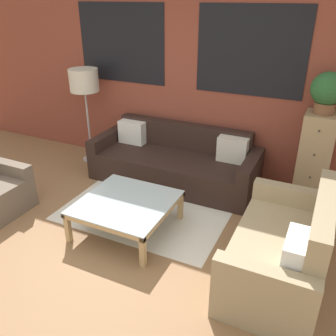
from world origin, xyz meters
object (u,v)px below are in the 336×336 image
(settee_vintage, at_px, (283,251))
(coffee_table, at_px, (126,205))
(drawer_cabinet, at_px, (314,160))
(floor_lamp, at_px, (84,83))
(potted_plant, at_px, (327,91))
(couch_dark, at_px, (175,163))

(settee_vintage, xyz_separation_m, coffee_table, (-1.71, 0.04, 0.02))
(settee_vintage, distance_m, coffee_table, 1.71)
(coffee_table, bearing_deg, drawer_cabinet, 40.67)
(coffee_table, height_order, floor_lamp, floor_lamp)
(floor_lamp, height_order, potted_plant, potted_plant)
(couch_dark, xyz_separation_m, coffee_table, (0.01, -1.33, 0.05))
(couch_dark, relative_size, settee_vintage, 1.55)
(potted_plant, bearing_deg, floor_lamp, -177.95)
(couch_dark, xyz_separation_m, potted_plant, (1.80, 0.21, 1.18))
(settee_vintage, xyz_separation_m, potted_plant, (0.08, 1.58, 1.15))
(drawer_cabinet, bearing_deg, floor_lamp, -177.95)
(floor_lamp, relative_size, potted_plant, 3.03)
(coffee_table, bearing_deg, couch_dark, 90.26)
(drawer_cabinet, distance_m, potted_plant, 0.86)
(coffee_table, xyz_separation_m, floor_lamp, (-1.55, 1.42, 0.93))
(settee_vintage, relative_size, floor_lamp, 1.04)
(couch_dark, relative_size, drawer_cabinet, 1.96)
(couch_dark, xyz_separation_m, floor_lamp, (-1.54, 0.09, 0.98))
(couch_dark, height_order, drawer_cabinet, drawer_cabinet)
(drawer_cabinet, bearing_deg, coffee_table, -139.33)
(couch_dark, relative_size, potted_plant, 4.85)
(couch_dark, height_order, coffee_table, couch_dark)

